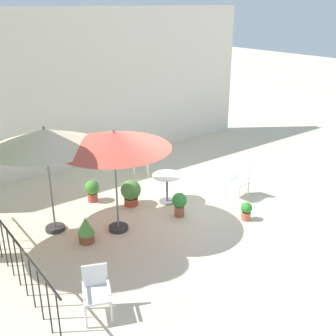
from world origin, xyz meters
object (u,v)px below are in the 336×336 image
Objects in this scene: patio_umbrella_1 at (114,141)px; patio_chair_0 at (143,159)px; patio_umbrella_0 at (45,139)px; potted_plant_4 at (179,203)px; patio_chair_2 at (96,288)px; potted_plant_3 at (246,211)px; cafe_table_0 at (167,183)px; potted_plant_1 at (131,192)px; patio_chair_1 at (239,179)px; potted_plant_0 at (92,190)px; potted_plant_2 at (86,229)px.

patio_umbrella_1 is 3.55m from patio_chair_0.
patio_umbrella_0 is 4.06× the size of potted_plant_4.
potted_plant_3 is (4.29, 0.69, -0.25)m from patio_chair_2.
patio_chair_0 is 3.75m from potted_plant_3.
cafe_table_0 is 0.94m from potted_plant_1.
patio_umbrella_0 is 3.31m from cafe_table_0.
patio_chair_1 reaches higher than patio_chair_2.
potted_plant_0 is (1.36, 0.79, -1.83)m from patio_umbrella_0.
cafe_table_0 is 2.10m from potted_plant_3.
cafe_table_0 is 1.91m from patio_chair_0.
patio_umbrella_0 is 3.23× the size of cafe_table_0.
potted_plant_1 is at bearing -132.78° from patio_chair_0.
patio_umbrella_1 is at bearing 167.37° from potted_plant_4.
potted_plant_2 is (-1.70, -0.90, -0.06)m from potted_plant_1.
patio_chair_2 is (-1.66, -2.12, -1.62)m from patio_umbrella_1.
potted_plant_1 reaches higher than potted_plant_0.
potted_plant_2 is at bearing 157.93° from potted_plant_3.
patio_umbrella_0 is 1.00× the size of patio_umbrella_1.
patio_chair_1 is 1.36× the size of potted_plant_1.
patio_umbrella_0 is 2.41m from potted_plant_0.
patio_chair_0 is 1.47× the size of potted_plant_4.
patio_chair_2 is at bearing -150.53° from potted_plant_4.
patio_umbrella_0 is 3.99m from patio_chair_0.
patio_umbrella_0 is 2.71m from potted_plant_1.
patio_umbrella_1 is 4.05× the size of potted_plant_4.
patio_chair_2 reaches higher than potted_plant_0.
potted_plant_4 is at bearing -63.14° from potted_plant_1.
cafe_table_0 is 0.82m from potted_plant_4.
patio_umbrella_1 is at bearing -97.44° from potted_plant_0.
cafe_table_0 is at bearing -105.04° from patio_chair_0.
patio_umbrella_0 is at bearing 171.86° from cafe_table_0.
cafe_table_0 is at bearing -38.58° from potted_plant_0.
patio_umbrella_1 reaches higher than potted_plant_3.
potted_plant_1 reaches higher than potted_plant_2.
patio_chair_0 is 3.81m from potted_plant_2.
patio_chair_2 is 3.92m from potted_plant_1.
cafe_table_0 is (2.86, -0.41, -1.63)m from patio_umbrella_0.
patio_umbrella_0 is 4.22× the size of potted_plant_0.
potted_plant_4 is at bearing -105.67° from cafe_table_0.
potted_plant_1 is 2.88m from potted_plant_3.
patio_umbrella_0 reaches higher than patio_chair_0.
patio_umbrella_1 is at bearing -134.06° from patio_chair_0.
cafe_table_0 is at bearing 74.33° from potted_plant_4.
patio_umbrella_0 is 4.07× the size of potted_plant_2.
patio_chair_1 reaches higher than potted_plant_0.
patio_umbrella_0 is at bearing -156.83° from patio_chair_0.
potted_plant_1 is at bearing 152.97° from cafe_table_0.
patio_chair_1 is at bearing -29.17° from cafe_table_0.
patio_chair_1 reaches higher than potted_plant_4.
patio_umbrella_1 is 5.43× the size of potted_plant_3.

